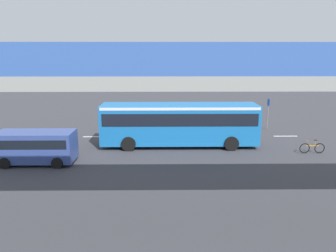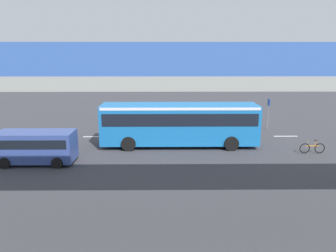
{
  "view_description": "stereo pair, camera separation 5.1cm",
  "coord_description": "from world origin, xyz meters",
  "px_view_note": "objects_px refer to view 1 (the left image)",
  "views": [
    {
      "loc": [
        2.21,
        24.17,
        6.89
      ],
      "look_at": [
        1.93,
        0.95,
        1.6
      ],
      "focal_mm": 34.7,
      "sensor_mm": 36.0,
      "label": 1
    },
    {
      "loc": [
        2.16,
        24.17,
        6.89
      ],
      "look_at": [
        1.93,
        0.95,
        1.6
      ],
      "focal_mm": 34.7,
      "sensor_mm": 36.0,
      "label": 2
    }
  ],
  "objects_px": {
    "bicycle_orange": "(312,148)",
    "city_bus": "(179,121)",
    "parked_van": "(36,145)",
    "traffic_sign": "(268,109)"
  },
  "relations": [
    {
      "from": "city_bus",
      "to": "bicycle_orange",
      "type": "relative_size",
      "value": 6.52
    },
    {
      "from": "bicycle_orange",
      "to": "traffic_sign",
      "type": "xyz_separation_m",
      "value": [
        0.9,
        -7.23,
        1.52
      ]
    },
    {
      "from": "bicycle_orange",
      "to": "city_bus",
      "type": "bearing_deg",
      "value": -12.14
    },
    {
      "from": "traffic_sign",
      "to": "parked_van",
      "type": "bearing_deg",
      "value": 27.42
    },
    {
      "from": "city_bus",
      "to": "parked_van",
      "type": "height_order",
      "value": "city_bus"
    },
    {
      "from": "traffic_sign",
      "to": "city_bus",
      "type": "bearing_deg",
      "value": 32.36
    },
    {
      "from": "city_bus",
      "to": "parked_van",
      "type": "bearing_deg",
      "value": 22.56
    },
    {
      "from": "bicycle_orange",
      "to": "traffic_sign",
      "type": "bearing_deg",
      "value": -82.87
    },
    {
      "from": "parked_van",
      "to": "bicycle_orange",
      "type": "distance_m",
      "value": 18.51
    },
    {
      "from": "city_bus",
      "to": "traffic_sign",
      "type": "height_order",
      "value": "city_bus"
    }
  ]
}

